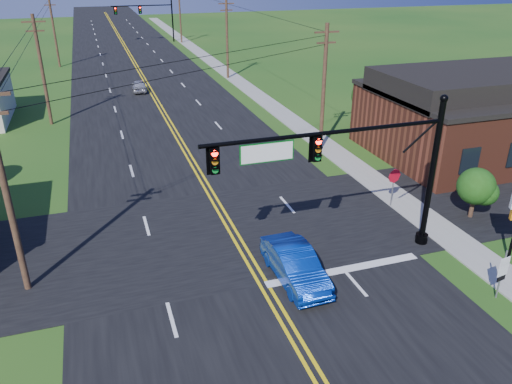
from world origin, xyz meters
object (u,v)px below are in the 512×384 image
object	(u,v)px
route_sign	(503,271)
stop_sign	(394,180)
signal_mast_main	(348,165)
blue_car	(295,266)
signal_mast_far	(146,15)

from	to	relation	value
route_sign	stop_sign	size ratio (longest dim) A/B	0.98
signal_mast_main	route_sign	xyz separation A→B (m)	(4.77, -4.82, -3.42)
signal_mast_main	blue_car	xyz separation A→B (m)	(-2.76, -1.00, -3.99)
signal_mast_main	blue_car	size ratio (longest dim) A/B	2.45
route_sign	stop_sign	bearing A→B (deg)	77.19
blue_car	route_sign	bearing A→B (deg)	-28.26
signal_mast_main	stop_sign	bearing A→B (deg)	37.32
signal_mast_far	blue_car	bearing A→B (deg)	-92.24
signal_mast_main	stop_sign	distance (m)	7.24
signal_mast_main	route_sign	world-z (taller)	signal_mast_main
signal_mast_main	route_sign	size ratio (longest dim) A/B	4.95
route_sign	blue_car	bearing A→B (deg)	143.23
blue_car	route_sign	distance (m)	8.45
stop_sign	signal_mast_main	bearing A→B (deg)	-151.99
signal_mast_main	signal_mast_far	distance (m)	72.00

